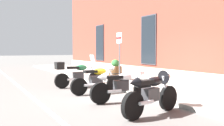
# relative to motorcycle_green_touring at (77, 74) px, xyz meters

# --- Properties ---
(ground_plane) EXTENTS (140.00, 140.00, 0.00)m
(ground_plane) POSITION_rel_motorcycle_green_touring_xyz_m (2.55, 1.09, -0.57)
(ground_plane) COLOR #565451
(sidewalk) EXTENTS (33.97, 2.93, 0.12)m
(sidewalk) POSITION_rel_motorcycle_green_touring_xyz_m (2.55, 2.55, -0.51)
(sidewalk) COLOR gray
(sidewalk) RESTS_ON ground_plane
(lane_stripe) EXTENTS (33.97, 0.12, 0.01)m
(lane_stripe) POSITION_rel_motorcycle_green_touring_xyz_m (2.55, -2.11, -0.57)
(lane_stripe) COLOR silver
(lane_stripe) RESTS_ON ground_plane
(motorcycle_green_touring) EXTENTS (0.62, 2.16, 1.38)m
(motorcycle_green_touring) POSITION_rel_motorcycle_green_touring_xyz_m (0.00, 0.00, 0.00)
(motorcycle_green_touring) COLOR black
(motorcycle_green_touring) RESTS_ON ground_plane
(motorcycle_yellow_naked) EXTENTS (0.62, 2.07, 0.99)m
(motorcycle_yellow_naked) POSITION_rel_motorcycle_green_touring_xyz_m (1.81, 0.12, -0.09)
(motorcycle_yellow_naked) COLOR black
(motorcycle_yellow_naked) RESTS_ON ground_plane
(motorcycle_white_sport) EXTENTS (0.62, 2.15, 1.01)m
(motorcycle_white_sport) POSITION_rel_motorcycle_green_touring_xyz_m (3.43, 0.26, -0.02)
(motorcycle_white_sport) COLOR black
(motorcycle_white_sport) RESTS_ON ground_plane
(motorcycle_black_sport) EXTENTS (0.71, 1.98, 1.06)m
(motorcycle_black_sport) POSITION_rel_motorcycle_green_touring_xyz_m (5.07, 0.06, 0.00)
(motorcycle_black_sport) COLOR black
(motorcycle_black_sport) RESTS_ON ground_plane
(parking_sign) EXTENTS (0.36, 0.07, 2.21)m
(parking_sign) POSITION_rel_motorcycle_green_touring_xyz_m (0.90, 1.58, 0.99)
(parking_sign) COLOR #4C4C51
(parking_sign) RESTS_ON sidewalk
(barrel_planter) EXTENTS (0.68, 0.68, 1.00)m
(barrel_planter) POSITION_rel_motorcycle_green_touring_xyz_m (-0.60, 2.24, -0.04)
(barrel_planter) COLOR brown
(barrel_planter) RESTS_ON sidewalk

